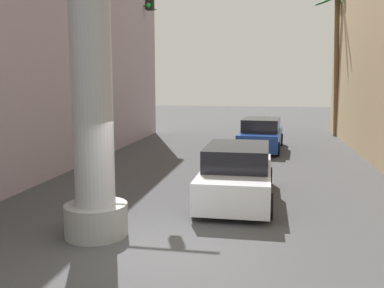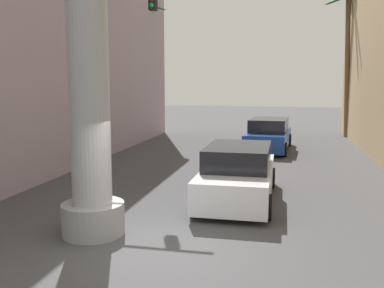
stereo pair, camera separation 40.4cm
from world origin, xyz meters
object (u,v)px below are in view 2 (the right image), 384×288
(car_lead, at_px, (238,174))
(palm_tree_far_right, at_px, (347,48))
(car_far, at_px, (269,135))
(traffic_light_mast, at_px, (70,46))
(neon_sign_pole, at_px, (86,9))
(palm_tree_far_left, at_px, (141,54))

(car_lead, relative_size, palm_tree_far_right, 0.55)
(car_far, bearing_deg, car_lead, -93.03)
(palm_tree_far_right, bearing_deg, traffic_light_mast, -126.70)
(traffic_light_mast, height_order, car_lead, traffic_light_mast)
(traffic_light_mast, bearing_deg, car_far, 51.04)
(traffic_light_mast, distance_m, car_far, 10.71)
(neon_sign_pole, xyz_separation_m, car_lead, (2.79, 3.43, -4.05))
(neon_sign_pole, height_order, palm_tree_far_right, neon_sign_pole)
(car_far, relative_size, palm_tree_far_right, 0.58)
(neon_sign_pole, height_order, palm_tree_far_left, neon_sign_pole)
(car_lead, height_order, palm_tree_far_right, palm_tree_far_right)
(car_far, bearing_deg, traffic_light_mast, -128.96)
(palm_tree_far_right, bearing_deg, palm_tree_far_left, -167.61)
(neon_sign_pole, height_order, traffic_light_mast, neon_sign_pole)
(neon_sign_pole, bearing_deg, traffic_light_mast, 121.24)
(car_far, height_order, palm_tree_far_left, palm_tree_far_left)
(neon_sign_pole, bearing_deg, car_far, 75.57)
(car_far, bearing_deg, neon_sign_pole, -104.43)
(neon_sign_pole, relative_size, palm_tree_far_left, 1.35)
(traffic_light_mast, height_order, car_far, traffic_light_mast)
(car_lead, distance_m, palm_tree_far_left, 15.60)
(palm_tree_far_right, height_order, palm_tree_far_left, palm_tree_far_right)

